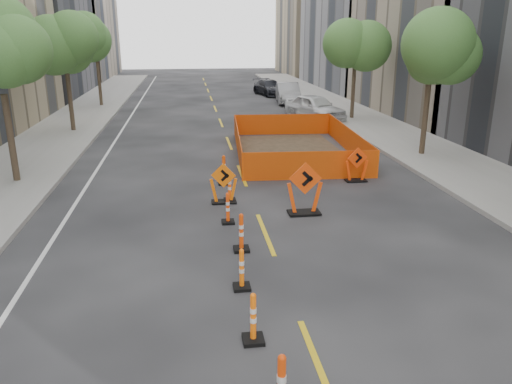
{
  "coord_description": "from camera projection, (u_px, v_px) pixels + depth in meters",
  "views": [
    {
      "loc": [
        -2.01,
        -8.79,
        5.4
      ],
      "look_at": [
        -0.2,
        4.42,
        1.1
      ],
      "focal_mm": 35.0,
      "sensor_mm": 36.0,
      "label": 1
    }
  ],
  "objects": [
    {
      "name": "parked_car_far",
      "position": [
        270.0,
        88.0,
        44.18
      ],
      "size": [
        2.82,
        4.89,
        1.33
      ],
      "primitive_type": "imported",
      "rotation": [
        0.0,
        0.0,
        0.22
      ],
      "color": "black",
      "rests_on": "ground"
    },
    {
      "name": "sidewalk_left",
      "position": [
        18.0,
        168.0,
        20.34
      ],
      "size": [
        4.0,
        90.0,
        0.15
      ],
      "primitive_type": "cube",
      "color": "gray",
      "rests_on": "ground"
    },
    {
      "name": "parked_car_mid",
      "position": [
        288.0,
        93.0,
        39.25
      ],
      "size": [
        2.15,
        4.91,
        1.57
      ],
      "primitive_type": "imported",
      "rotation": [
        0.0,
        0.0,
        -0.11
      ],
      "color": "gray",
      "rests_on": "ground"
    },
    {
      "name": "parked_car_near",
      "position": [
        315.0,
        107.0,
        31.73
      ],
      "size": [
        3.6,
        5.09,
        1.61
      ],
      "primitive_type": "imported",
      "rotation": [
        0.0,
        0.0,
        0.4
      ],
      "color": "white",
      "rests_on": "ground"
    },
    {
      "name": "tree_r_b",
      "position": [
        432.0,
        53.0,
        21.22
      ],
      "size": [
        2.8,
        2.8,
        5.95
      ],
      "color": "#382B1E",
      "rests_on": "ground"
    },
    {
      "name": "channelizer_7",
      "position": [
        224.0,
        170.0,
        18.35
      ],
      "size": [
        0.43,
        0.43,
        1.1
      ],
      "primitive_type": null,
      "color": "#E04309",
      "rests_on": "ground"
    },
    {
      "name": "tree_l_d",
      "position": [
        96.0,
        44.0,
        36.02
      ],
      "size": [
        2.8,
        2.8,
        5.95
      ],
      "color": "#382B1E",
      "rests_on": "ground"
    },
    {
      "name": "bld_right_e",
      "position": [
        330.0,
        11.0,
        65.2
      ],
      "size": [
        12.0,
        14.0,
        16.0
      ],
      "primitive_type": "cube",
      "color": "tan",
      "rests_on": "ground"
    },
    {
      "name": "ground_plane",
      "position": [
        295.0,
        308.0,
        10.21
      ],
      "size": [
        140.0,
        140.0,
        0.0
      ],
      "primitive_type": "plane",
      "color": "black"
    },
    {
      "name": "channelizer_2",
      "position": [
        253.0,
        318.0,
        8.96
      ],
      "size": [
        0.39,
        0.39,
        0.99
      ],
      "primitive_type": null,
      "color": "#FF660A",
      "rests_on": "ground"
    },
    {
      "name": "safety_fence",
      "position": [
        294.0,
        141.0,
        23.1
      ],
      "size": [
        5.75,
        9.16,
        1.11
      ],
      "primitive_type": null,
      "rotation": [
        0.0,
        0.0,
        -0.06
      ],
      "color": "#FF610D",
      "rests_on": "ground"
    },
    {
      "name": "tree_l_c",
      "position": [
        64.0,
        49.0,
        26.59
      ],
      "size": [
        2.8,
        2.8,
        5.95
      ],
      "color": "#382B1E",
      "rests_on": "ground"
    },
    {
      "name": "channelizer_3",
      "position": [
        242.0,
        269.0,
        10.84
      ],
      "size": [
        0.38,
        0.38,
        0.95
      ],
      "primitive_type": null,
      "color": "#FD660A",
      "rests_on": "ground"
    },
    {
      "name": "chevron_sign_left",
      "position": [
        224.0,
        183.0,
        16.29
      ],
      "size": [
        1.01,
        0.74,
        1.36
      ],
      "primitive_type": null,
      "rotation": [
        0.0,
        0.0,
        -0.24
      ],
      "color": "#E55F09",
      "rests_on": "ground"
    },
    {
      "name": "chevron_sign_right",
      "position": [
        357.0,
        164.0,
        18.64
      ],
      "size": [
        0.95,
        0.65,
        1.32
      ],
      "primitive_type": null,
      "rotation": [
        0.0,
        0.0,
        0.14
      ],
      "color": "#E93B09",
      "rests_on": "ground"
    },
    {
      "name": "channelizer_6",
      "position": [
        230.0,
        187.0,
        16.5
      ],
      "size": [
        0.39,
        0.39,
        0.99
      ],
      "primitive_type": null,
      "color": "#FF530A",
      "rests_on": "ground"
    },
    {
      "name": "sidewalk_right",
      "position": [
        434.0,
        154.0,
        22.66
      ],
      "size": [
        4.0,
        90.0,
        0.15
      ],
      "primitive_type": "cube",
      "color": "gray",
      "rests_on": "ground"
    },
    {
      "name": "bld_right_c",
      "position": [
        475.0,
        6.0,
        32.7
      ],
      "size": [
        12.0,
        16.0,
        14.0
      ],
      "primitive_type": "cube",
      "color": "gray",
      "rests_on": "ground"
    },
    {
      "name": "channelizer_5",
      "position": [
        228.0,
        208.0,
        14.6
      ],
      "size": [
        0.37,
        0.37,
        0.95
      ],
      "primitive_type": null,
      "color": "#E53E09",
      "rests_on": "ground"
    },
    {
      "name": "channelizer_4",
      "position": [
        241.0,
        232.0,
        12.74
      ],
      "size": [
        0.4,
        0.4,
        1.02
      ],
      "primitive_type": null,
      "color": "#DB3D09",
      "rests_on": "ground"
    },
    {
      "name": "chevron_sign_center",
      "position": [
        305.0,
        188.0,
        15.23
      ],
      "size": [
        1.18,
        0.79,
        1.66
      ],
      "primitive_type": null,
      "rotation": [
        0.0,
        0.0,
        -0.12
      ],
      "color": "#DC3D09",
      "rests_on": "ground"
    },
    {
      "name": "bld_left_d",
      "position": [
        8.0,
        12.0,
        42.83
      ],
      "size": [
        12.0,
        16.0,
        14.0
      ],
      "primitive_type": "cube",
      "color": "#4C4C51",
      "rests_on": "ground"
    },
    {
      "name": "tree_r_c",
      "position": [
        356.0,
        46.0,
        30.65
      ],
      "size": [
        2.8,
        2.8,
        5.95
      ],
      "color": "#382B1E",
      "rests_on": "ground"
    }
  ]
}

